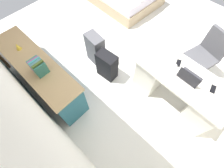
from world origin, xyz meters
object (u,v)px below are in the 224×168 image
at_px(figurine_small, 18,46).
at_px(desk, 178,88).
at_px(suitcase_black, 107,66).
at_px(cell_phone_near_laptop, 213,89).
at_px(laptop, 189,77).
at_px(office_chair, 202,58).
at_px(suitcase_spare_grey, 95,49).
at_px(cell_phone_by_mouse, 178,63).
at_px(credenza, 42,76).
at_px(computer_mouse, 175,66).

bearing_deg(figurine_small, desk, -147.10).
bearing_deg(suitcase_black, cell_phone_near_laptop, -165.92).
relative_size(laptop, figurine_small, 2.91).
relative_size(desk, figurine_small, 13.35).
bearing_deg(cell_phone_near_laptop, figurine_small, 17.11).
bearing_deg(suitcase_black, office_chair, -137.83).
height_order(suitcase_black, cell_phone_near_laptop, cell_phone_near_laptop).
distance_m(office_chair, cell_phone_near_laptop, 0.87).
bearing_deg(figurine_small, suitcase_spare_grey, -117.50).
distance_m(desk, cell_phone_by_mouse, 0.43).
xyz_separation_m(laptop, cell_phone_near_laptop, (-0.34, -0.10, -0.04)).
xyz_separation_m(suitcase_black, figurine_small, (0.97, 0.96, 0.53)).
height_order(suitcase_spare_grey, cell_phone_near_laptop, cell_phone_near_laptop).
relative_size(laptop, cell_phone_by_mouse, 2.35).
bearing_deg(credenza, desk, -142.00).
xyz_separation_m(suitcase_spare_grey, figurine_small, (0.55, 1.06, 0.49)).
bearing_deg(credenza, suitcase_black, -122.07).
bearing_deg(suitcase_black, suitcase_spare_grey, -18.38).
distance_m(suitcase_spare_grey, figurine_small, 1.30).
distance_m(credenza, suitcase_black, 1.13).
relative_size(suitcase_black, cell_phone_near_laptop, 4.25).
bearing_deg(figurine_small, cell_phone_near_laptop, -149.81).
xyz_separation_m(cell_phone_by_mouse, figurine_small, (1.95, 1.53, 0.09)).
height_order(credenza, computer_mouse, credenza).
distance_m(laptop, computer_mouse, 0.27).
bearing_deg(credenza, suitcase_spare_grey, -99.60).
distance_m(office_chair, laptop, 0.89).
height_order(credenza, figurine_small, figurine_small).
distance_m(office_chair, credenza, 2.83).
height_order(desk, suitcase_spare_grey, desk).
xyz_separation_m(suitcase_spare_grey, computer_mouse, (-1.39, -0.37, 0.41)).
xyz_separation_m(office_chair, cell_phone_near_laptop, (-0.39, 0.72, 0.31)).
distance_m(office_chair, cell_phone_by_mouse, 0.76).
bearing_deg(suitcase_black, laptop, -165.45).
xyz_separation_m(credenza, suitcase_black, (-0.60, -0.96, -0.09)).
height_order(office_chair, computer_mouse, office_chair).
relative_size(suitcase_spare_grey, computer_mouse, 6.47).
height_order(office_chair, cell_phone_near_laptop, office_chair).
bearing_deg(cell_phone_near_laptop, cell_phone_by_mouse, -18.23).
bearing_deg(computer_mouse, suitcase_black, 28.54).
distance_m(suitcase_black, cell_phone_near_laptop, 1.71).
height_order(desk, office_chair, office_chair).
bearing_deg(suitcase_spare_grey, office_chair, -137.91).
height_order(computer_mouse, cell_phone_by_mouse, computer_mouse).
bearing_deg(suitcase_spare_grey, computer_mouse, -158.50).
xyz_separation_m(office_chair, figurine_small, (2.15, 2.20, 0.40)).
distance_m(desk, office_chair, 0.80).
distance_m(office_chair, suitcase_spare_grey, 1.96).
bearing_deg(cell_phone_near_laptop, computer_mouse, -8.53).
bearing_deg(suitcase_spare_grey, cell_phone_near_laptop, -161.49).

